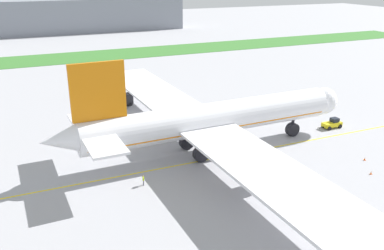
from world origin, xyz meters
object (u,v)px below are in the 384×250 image
pushback_tug (332,123)px  traffic_cone_near_nose (371,173)px  service_truck_baggage_loader (124,100)px  traffic_cone_port_wing (365,159)px  ground_crew_wingwalker_port (143,179)px  airliner_foreground (208,120)px

pushback_tug → traffic_cone_near_nose: bearing=-114.7°
service_truck_baggage_loader → traffic_cone_port_wing: bearing=-57.2°
ground_crew_wingwalker_port → traffic_cone_near_nose: bearing=-18.0°
ground_crew_wingwalker_port → service_truck_baggage_loader: size_ratio=0.33×
airliner_foreground → traffic_cone_near_nose: size_ratio=165.48×
pushback_tug → traffic_cone_port_wing: (-6.11, -15.70, -0.72)m
airliner_foreground → ground_crew_wingwalker_port: (-15.26, -7.68, -5.43)m
airliner_foreground → ground_crew_wingwalker_port: bearing=-153.3°
traffic_cone_port_wing → ground_crew_wingwalker_port: bearing=169.8°
ground_crew_wingwalker_port → traffic_cone_near_nose: 38.54m
traffic_cone_near_nose → traffic_cone_port_wing: (3.28, 4.70, 0.00)m
airliner_foreground → ground_crew_wingwalker_port: size_ratio=54.25×
pushback_tug → ground_crew_wingwalker_port: size_ratio=3.51×
traffic_cone_port_wing → service_truck_baggage_loader: (-31.86, 49.44, 1.34)m
airliner_foreground → pushback_tug: bearing=1.5°
pushback_tug → traffic_cone_port_wing: pushback_tug is taller
pushback_tug → service_truck_baggage_loader: bearing=138.4°
airliner_foreground → service_truck_baggage_loader: (-7.18, 34.57, -4.88)m
pushback_tug → service_truck_baggage_loader: service_truck_baggage_loader is taller
traffic_cone_near_nose → ground_crew_wingwalker_port: bearing=162.0°
pushback_tug → ground_crew_wingwalker_port: 46.83m
traffic_cone_port_wing → pushback_tug: bearing=68.7°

